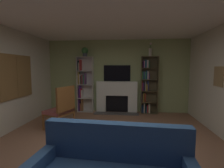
{
  "coord_description": "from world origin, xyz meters",
  "views": [
    {
      "loc": [
        0.42,
        -2.96,
        1.64
      ],
      "look_at": [
        0.0,
        1.28,
        1.23
      ],
      "focal_mm": 26.7,
      "sensor_mm": 36.0,
      "label": 1
    }
  ],
  "objects_px": {
    "bookshelf_left": "(84,85)",
    "potted_plant": "(85,52)",
    "vase_with_flowers": "(150,51)",
    "fireplace": "(117,96)",
    "armchair": "(61,108)",
    "bookshelf_right": "(147,86)",
    "tv": "(117,73)"
  },
  "relations": [
    {
      "from": "vase_with_flowers",
      "to": "armchair",
      "type": "height_order",
      "value": "vase_with_flowers"
    },
    {
      "from": "armchair",
      "to": "potted_plant",
      "type": "bearing_deg",
      "value": 83.93
    },
    {
      "from": "bookshelf_right",
      "to": "potted_plant",
      "type": "bearing_deg",
      "value": -178.82
    },
    {
      "from": "armchair",
      "to": "tv",
      "type": "bearing_deg",
      "value": 54.61
    },
    {
      "from": "bookshelf_right",
      "to": "armchair",
      "type": "bearing_deg",
      "value": -143.23
    },
    {
      "from": "bookshelf_right",
      "to": "vase_with_flowers",
      "type": "height_order",
      "value": "vase_with_flowers"
    },
    {
      "from": "fireplace",
      "to": "potted_plant",
      "type": "height_order",
      "value": "potted_plant"
    },
    {
      "from": "potted_plant",
      "to": "armchair",
      "type": "height_order",
      "value": "potted_plant"
    },
    {
      "from": "vase_with_flowers",
      "to": "bookshelf_left",
      "type": "bearing_deg",
      "value": 178.94
    },
    {
      "from": "tv",
      "to": "bookshelf_right",
      "type": "bearing_deg",
      "value": -3.79
    },
    {
      "from": "armchair",
      "to": "vase_with_flowers",
      "type": "bearing_deg",
      "value": 35.34
    },
    {
      "from": "bookshelf_right",
      "to": "vase_with_flowers",
      "type": "bearing_deg",
      "value": -35.3
    },
    {
      "from": "fireplace",
      "to": "armchair",
      "type": "xyz_separation_m",
      "value": [
        -1.36,
        -1.83,
        -0.04
      ]
    },
    {
      "from": "bookshelf_left",
      "to": "fireplace",
      "type": "bearing_deg",
      "value": -0.38
    },
    {
      "from": "tv",
      "to": "bookshelf_right",
      "type": "xyz_separation_m",
      "value": [
        1.11,
        -0.07,
        -0.44
      ]
    },
    {
      "from": "bookshelf_right",
      "to": "vase_with_flowers",
      "type": "xyz_separation_m",
      "value": [
        0.07,
        -0.05,
        1.22
      ]
    },
    {
      "from": "potted_plant",
      "to": "tv",
      "type": "bearing_deg",
      "value": 5.85
    },
    {
      "from": "tv",
      "to": "armchair",
      "type": "bearing_deg",
      "value": -125.39
    },
    {
      "from": "tv",
      "to": "bookshelf_left",
      "type": "xyz_separation_m",
      "value": [
        -1.24,
        -0.08,
        -0.44
      ]
    },
    {
      "from": "fireplace",
      "to": "armchair",
      "type": "bearing_deg",
      "value": -126.6
    },
    {
      "from": "fireplace",
      "to": "bookshelf_left",
      "type": "xyz_separation_m",
      "value": [
        -1.24,
        0.01,
        0.4
      ]
    },
    {
      "from": "fireplace",
      "to": "tv",
      "type": "height_order",
      "value": "tv"
    },
    {
      "from": "bookshelf_left",
      "to": "potted_plant",
      "type": "relative_size",
      "value": 5.97
    },
    {
      "from": "bookshelf_left",
      "to": "armchair",
      "type": "bearing_deg",
      "value": -93.71
    },
    {
      "from": "bookshelf_left",
      "to": "potted_plant",
      "type": "xyz_separation_m",
      "value": [
        0.07,
        -0.04,
        1.23
      ]
    },
    {
      "from": "tv",
      "to": "vase_with_flowers",
      "type": "distance_m",
      "value": 1.41
    },
    {
      "from": "potted_plant",
      "to": "vase_with_flowers",
      "type": "relative_size",
      "value": 0.72
    },
    {
      "from": "bookshelf_left",
      "to": "potted_plant",
      "type": "distance_m",
      "value": 1.23
    },
    {
      "from": "armchair",
      "to": "bookshelf_right",
      "type": "bearing_deg",
      "value": 36.77
    },
    {
      "from": "fireplace",
      "to": "armchair",
      "type": "relative_size",
      "value": 1.38
    },
    {
      "from": "fireplace",
      "to": "tv",
      "type": "distance_m",
      "value": 0.84
    },
    {
      "from": "bookshelf_left",
      "to": "bookshelf_right",
      "type": "bearing_deg",
      "value": 0.05
    }
  ]
}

